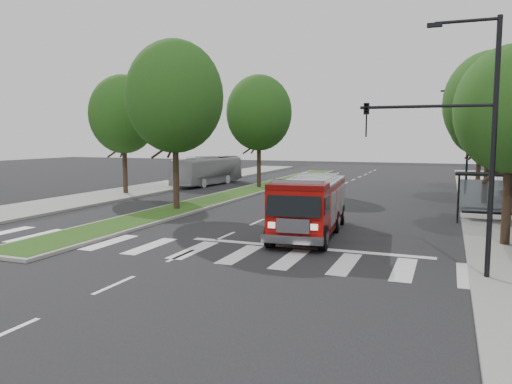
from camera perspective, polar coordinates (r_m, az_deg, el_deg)
ground at (r=22.58m, az=-3.53°, el=-5.07°), size 140.00×140.00×0.00m
sidewalk_right at (r=30.58m, az=27.03°, el=-2.61°), size 5.00×80.00×0.15m
sidewalk_left at (r=38.60m, az=-17.00°, el=-0.48°), size 5.00×80.00×0.15m
median at (r=41.28m, az=-0.65°, el=0.23°), size 3.00×50.00×0.15m
bus_shelter at (r=28.41m, az=25.00°, el=0.85°), size 3.20×1.60×2.61m
tree_right_near at (r=22.23m, az=27.22°, el=8.34°), size 4.40×4.40×8.05m
tree_right_mid at (r=34.23m, az=25.22°, el=9.13°), size 5.60×5.60×9.72m
tree_right_far at (r=44.18m, az=24.29°, el=7.55°), size 5.00×5.00×8.73m
tree_median_near at (r=30.33m, az=-9.28°, el=10.69°), size 5.80×5.80×10.16m
tree_median_far at (r=42.96m, az=0.34°, el=9.03°), size 5.60×5.60×9.72m
tree_left_mid at (r=39.69m, az=-14.91°, el=8.57°), size 5.20×5.20×9.16m
streetlight_right_near at (r=16.60m, az=22.51°, el=6.58°), size 4.08×0.22×8.00m
streetlight_right_far at (r=40.11m, az=22.85°, el=5.86°), size 2.11×0.20×8.00m
fire_engine at (r=22.80m, az=6.19°, el=-1.61°), size 3.09×8.14×2.76m
city_bus at (r=46.67m, az=-5.49°, el=2.46°), size 2.86×9.75×2.68m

